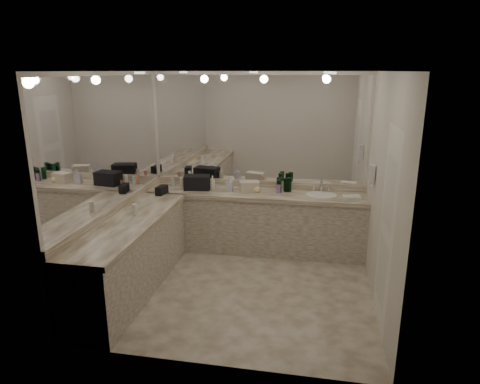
% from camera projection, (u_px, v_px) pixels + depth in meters
% --- Properties ---
extents(floor, '(3.20, 3.20, 0.00)m').
position_uv_depth(floor, '(240.00, 287.00, 5.35)').
color(floor, beige).
rests_on(floor, ground).
extents(ceiling, '(3.20, 3.20, 0.00)m').
position_uv_depth(ceiling, '(240.00, 71.00, 4.64)').
color(ceiling, white).
rests_on(ceiling, floor).
extents(wall_back, '(3.20, 0.02, 2.60)m').
position_uv_depth(wall_back, '(258.00, 161.00, 6.41)').
color(wall_back, beige).
rests_on(wall_back, floor).
extents(wall_left, '(0.02, 3.00, 2.60)m').
position_uv_depth(wall_left, '(113.00, 181.00, 5.27)').
color(wall_left, beige).
rests_on(wall_left, floor).
extents(wall_right, '(0.02, 3.00, 2.60)m').
position_uv_depth(wall_right, '(383.00, 193.00, 4.72)').
color(wall_right, beige).
rests_on(wall_right, floor).
extents(vanity_back_base, '(3.20, 0.60, 0.84)m').
position_uv_depth(vanity_back_base, '(255.00, 223.00, 6.37)').
color(vanity_back_base, beige).
rests_on(vanity_back_base, floor).
extents(vanity_back_top, '(3.20, 0.64, 0.06)m').
position_uv_depth(vanity_back_top, '(255.00, 194.00, 6.24)').
color(vanity_back_top, beige).
rests_on(vanity_back_top, vanity_back_base).
extents(vanity_left_base, '(0.60, 2.40, 0.84)m').
position_uv_depth(vanity_left_base, '(131.00, 258.00, 5.18)').
color(vanity_left_base, beige).
rests_on(vanity_left_base, floor).
extents(vanity_left_top, '(0.64, 2.42, 0.06)m').
position_uv_depth(vanity_left_top, '(129.00, 223.00, 5.05)').
color(vanity_left_top, beige).
rests_on(vanity_left_top, vanity_left_base).
extents(backsplash_back, '(3.20, 0.04, 0.10)m').
position_uv_depth(backsplash_back, '(258.00, 184.00, 6.49)').
color(backsplash_back, beige).
rests_on(backsplash_back, vanity_back_top).
extents(backsplash_left, '(0.04, 3.00, 0.10)m').
position_uv_depth(backsplash_left, '(117.00, 208.00, 5.36)').
color(backsplash_left, beige).
rests_on(backsplash_left, vanity_left_top).
extents(mirror_back, '(3.12, 0.01, 1.55)m').
position_uv_depth(mirror_back, '(259.00, 129.00, 6.27)').
color(mirror_back, white).
rests_on(mirror_back, wall_back).
extents(mirror_left, '(0.01, 2.92, 1.55)m').
position_uv_depth(mirror_left, '(111.00, 142.00, 5.14)').
color(mirror_left, white).
rests_on(mirror_left, wall_left).
extents(sink, '(0.44, 0.44, 0.03)m').
position_uv_depth(sink, '(321.00, 196.00, 6.08)').
color(sink, white).
rests_on(sink, vanity_back_top).
extents(faucet, '(0.24, 0.16, 0.14)m').
position_uv_depth(faucet, '(321.00, 187.00, 6.25)').
color(faucet, silver).
rests_on(faucet, vanity_back_top).
extents(wall_phone, '(0.06, 0.10, 0.24)m').
position_uv_depth(wall_phone, '(372.00, 174.00, 5.37)').
color(wall_phone, white).
rests_on(wall_phone, wall_right).
extents(door, '(0.02, 0.82, 2.10)m').
position_uv_depth(door, '(386.00, 231.00, 4.32)').
color(door, white).
rests_on(door, wall_right).
extents(black_toiletry_bag, '(0.41, 0.29, 0.21)m').
position_uv_depth(black_toiletry_bag, '(197.00, 182.00, 6.36)').
color(black_toiletry_bag, black).
rests_on(black_toiletry_bag, vanity_back_top).
extents(black_bag_spill, '(0.13, 0.23, 0.12)m').
position_uv_depth(black_bag_spill, '(162.00, 190.00, 6.11)').
color(black_bag_spill, black).
rests_on(black_bag_spill, vanity_left_top).
extents(cream_cosmetic_case, '(0.31, 0.24, 0.16)m').
position_uv_depth(cream_cosmetic_case, '(249.00, 186.00, 6.23)').
color(cream_cosmetic_case, beige).
rests_on(cream_cosmetic_case, vanity_back_top).
extents(hand_towel, '(0.26, 0.21, 0.04)m').
position_uv_depth(hand_towel, '(352.00, 197.00, 5.91)').
color(hand_towel, white).
rests_on(hand_towel, vanity_back_top).
extents(lotion_left, '(0.06, 0.06, 0.14)m').
position_uv_depth(lotion_left, '(135.00, 209.00, 5.23)').
color(lotion_left, white).
rests_on(lotion_left, vanity_left_top).
extents(soap_bottle_a, '(0.11, 0.11, 0.21)m').
position_uv_depth(soap_bottle_a, '(213.00, 183.00, 6.32)').
color(soap_bottle_a, beige).
rests_on(soap_bottle_a, vanity_back_top).
extents(soap_bottle_b, '(0.11, 0.11, 0.22)m').
position_uv_depth(soap_bottle_b, '(230.00, 184.00, 6.26)').
color(soap_bottle_b, silver).
rests_on(soap_bottle_b, vanity_back_top).
extents(soap_bottle_c, '(0.15, 0.15, 0.15)m').
position_uv_depth(soap_bottle_c, '(257.00, 188.00, 6.19)').
color(soap_bottle_c, '#F3DB98').
rests_on(soap_bottle_c, vanity_back_top).
extents(green_bottle_0, '(0.07, 0.07, 0.19)m').
position_uv_depth(green_bottle_0, '(279.00, 184.00, 6.30)').
color(green_bottle_0, '#0D4622').
rests_on(green_bottle_0, vanity_back_top).
extents(green_bottle_1, '(0.07, 0.07, 0.19)m').
position_uv_depth(green_bottle_1, '(286.00, 185.00, 6.26)').
color(green_bottle_1, '#0D4622').
rests_on(green_bottle_1, vanity_back_top).
extents(green_bottle_2, '(0.07, 0.07, 0.21)m').
position_uv_depth(green_bottle_2, '(289.00, 185.00, 6.24)').
color(green_bottle_2, '#0D4622').
rests_on(green_bottle_2, vanity_back_top).
extents(green_bottle_3, '(0.07, 0.07, 0.18)m').
position_uv_depth(green_bottle_3, '(287.00, 185.00, 6.24)').
color(green_bottle_3, '#0D4622').
rests_on(green_bottle_3, vanity_back_top).
extents(green_bottle_4, '(0.07, 0.07, 0.19)m').
position_uv_depth(green_bottle_4, '(279.00, 186.00, 6.17)').
color(green_bottle_4, '#0D4622').
rests_on(green_bottle_4, vanity_back_top).
extents(amenity_bottle_0, '(0.05, 0.05, 0.15)m').
position_uv_depth(amenity_bottle_0, '(181.00, 182.00, 6.49)').
color(amenity_bottle_0, white).
rests_on(amenity_bottle_0, vanity_back_top).
extents(amenity_bottle_1, '(0.04, 0.04, 0.15)m').
position_uv_depth(amenity_bottle_1, '(173.00, 181.00, 6.57)').
color(amenity_bottle_1, '#E57F66').
rests_on(amenity_bottle_1, vanity_back_top).
extents(amenity_bottle_2, '(0.04, 0.04, 0.08)m').
position_uv_depth(amenity_bottle_2, '(184.00, 186.00, 6.43)').
color(amenity_bottle_2, '#E57F66').
rests_on(amenity_bottle_2, vanity_back_top).
extents(amenity_bottle_3, '(0.05, 0.05, 0.12)m').
position_uv_depth(amenity_bottle_3, '(211.00, 186.00, 6.33)').
color(amenity_bottle_3, silver).
rests_on(amenity_bottle_3, vanity_back_top).
extents(amenity_bottle_4, '(0.04, 0.04, 0.11)m').
position_uv_depth(amenity_bottle_4, '(258.00, 187.00, 6.28)').
color(amenity_bottle_4, '#E0B28C').
rests_on(amenity_bottle_4, vanity_back_top).
extents(amenity_bottle_5, '(0.05, 0.05, 0.06)m').
position_uv_depth(amenity_bottle_5, '(189.00, 187.00, 6.41)').
color(amenity_bottle_5, '#F2D84C').
rests_on(amenity_bottle_5, vanity_back_top).
extents(amenity_bottle_6, '(0.06, 0.06, 0.11)m').
position_uv_depth(amenity_bottle_6, '(194.00, 185.00, 6.38)').
color(amenity_bottle_6, white).
rests_on(amenity_bottle_6, vanity_back_top).
extents(amenity_bottle_7, '(0.05, 0.05, 0.14)m').
position_uv_depth(amenity_bottle_7, '(173.00, 182.00, 6.49)').
color(amenity_bottle_7, silver).
rests_on(amenity_bottle_7, vanity_back_top).
extents(amenity_bottle_8, '(0.06, 0.06, 0.13)m').
position_uv_depth(amenity_bottle_8, '(279.00, 189.00, 6.16)').
color(amenity_bottle_8, '#9966B2').
rests_on(amenity_bottle_8, vanity_back_top).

